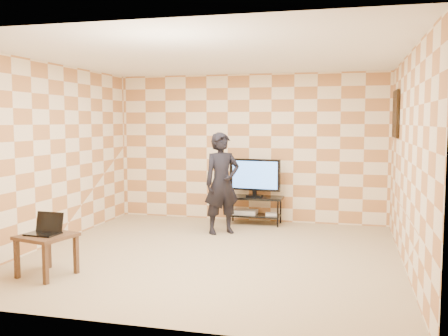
{
  "coord_description": "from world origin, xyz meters",
  "views": [
    {
      "loc": [
        1.79,
        -6.52,
        1.83
      ],
      "look_at": [
        0.0,
        0.6,
        1.15
      ],
      "focal_mm": 40.0,
      "sensor_mm": 36.0,
      "label": 1
    }
  ],
  "objects_px": {
    "side_table": "(46,242)",
    "person": "(222,183)",
    "tv_stand": "(255,204)",
    "tv": "(255,176)"
  },
  "relations": [
    {
      "from": "tv_stand",
      "to": "side_table",
      "type": "distance_m",
      "value": 4.02
    },
    {
      "from": "side_table",
      "to": "person",
      "type": "distance_m",
      "value": 3.11
    },
    {
      "from": "person",
      "to": "tv",
      "type": "bearing_deg",
      "value": 28.85
    },
    {
      "from": "tv_stand",
      "to": "tv",
      "type": "height_order",
      "value": "tv"
    },
    {
      "from": "tv_stand",
      "to": "side_table",
      "type": "bearing_deg",
      "value": -117.26
    },
    {
      "from": "side_table",
      "to": "person",
      "type": "relative_size",
      "value": 0.41
    },
    {
      "from": "tv",
      "to": "side_table",
      "type": "distance_m",
      "value": 4.04
    },
    {
      "from": "tv_stand",
      "to": "person",
      "type": "bearing_deg",
      "value": -114.23
    },
    {
      "from": "tv_stand",
      "to": "side_table",
      "type": "xyz_separation_m",
      "value": [
        -1.84,
        -3.57,
        0.05
      ]
    },
    {
      "from": "tv_stand",
      "to": "side_table",
      "type": "height_order",
      "value": "same"
    }
  ]
}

